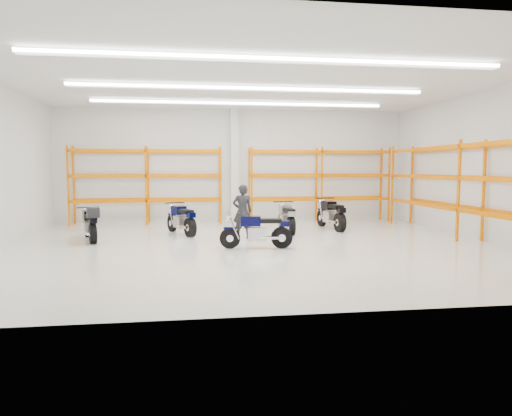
{
  "coord_description": "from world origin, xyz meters",
  "views": [
    {
      "loc": [
        -1.66,
        -12.44,
        2.16
      ],
      "look_at": [
        0.13,
        0.5,
        1.02
      ],
      "focal_mm": 32.0,
      "sensor_mm": 36.0,
      "label": 1
    }
  ],
  "objects": [
    {
      "name": "structural_column",
      "position": [
        0.0,
        5.82,
        2.25
      ],
      "size": [
        0.32,
        0.32,
        4.5
      ],
      "primitive_type": "cube",
      "color": "white",
      "rests_on": "ground"
    },
    {
      "name": "standing_man",
      "position": [
        -0.16,
        1.42,
        0.83
      ],
      "size": [
        0.62,
        0.42,
        1.67
      ],
      "primitive_type": "imported",
      "rotation": [
        0.0,
        0.0,
        3.17
      ],
      "color": "black",
      "rests_on": "ground"
    },
    {
      "name": "motorcycle_back_c",
      "position": [
        1.44,
        2.43,
        0.48
      ],
      "size": [
        0.69,
        2.09,
        1.03
      ],
      "color": "black",
      "rests_on": "ground"
    },
    {
      "name": "ground",
      "position": [
        0.0,
        0.0,
        0.0
      ],
      "size": [
        14.0,
        14.0,
        0.0
      ],
      "primitive_type": "plane",
      "color": "silver",
      "rests_on": "ground"
    },
    {
      "name": "motorcycle_main",
      "position": [
        0.1,
        -0.36,
        0.45
      ],
      "size": [
        1.97,
        0.65,
        0.97
      ],
      "color": "black",
      "rests_on": "ground"
    },
    {
      "name": "motorcycle_back_b",
      "position": [
        -2.03,
        2.51,
        0.48
      ],
      "size": [
        1.04,
        1.95,
        1.02
      ],
      "color": "black",
      "rests_on": "ground"
    },
    {
      "name": "pallet_racking_back_left",
      "position": [
        -3.4,
        5.48,
        1.79
      ],
      "size": [
        5.67,
        0.87,
        3.0
      ],
      "color": "orange",
      "rests_on": "ground"
    },
    {
      "name": "pallet_racking_back_right",
      "position": [
        3.4,
        5.48,
        1.79
      ],
      "size": [
        5.67,
        0.87,
        3.0
      ],
      "color": "orange",
      "rests_on": "ground"
    },
    {
      "name": "room_shell",
      "position": [
        0.0,
        0.03,
        3.28
      ],
      "size": [
        14.02,
        12.02,
        4.51
      ],
      "color": "white",
      "rests_on": "ground"
    },
    {
      "name": "pallet_racking_side",
      "position": [
        6.48,
        0.0,
        1.81
      ],
      "size": [
        0.87,
        9.07,
        3.0
      ],
      "color": "orange",
      "rests_on": "ground"
    },
    {
      "name": "motorcycle_back_a",
      "position": [
        -4.69,
        1.51,
        0.51
      ],
      "size": [
        0.96,
        2.02,
        1.06
      ],
      "color": "black",
      "rests_on": "ground"
    },
    {
      "name": "motorcycle_back_d",
      "position": [
        3.18,
        3.05,
        0.51
      ],
      "size": [
        0.74,
        2.23,
        1.09
      ],
      "color": "black",
      "rests_on": "ground"
    }
  ]
}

